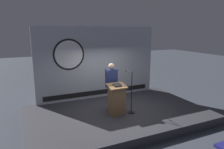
% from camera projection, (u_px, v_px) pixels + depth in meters
% --- Properties ---
extents(ground_plane, '(40.00, 40.00, 0.00)m').
position_uv_depth(ground_plane, '(117.00, 119.00, 7.68)').
color(ground_plane, '#383D47').
extents(stage_platform, '(6.40, 4.00, 0.30)m').
position_uv_depth(stage_platform, '(117.00, 115.00, 7.65)').
color(stage_platform, '#333338').
rests_on(stage_platform, ground).
extents(banner_display, '(5.33, 0.12, 3.06)m').
position_uv_depth(banner_display, '(98.00, 63.00, 8.91)').
color(banner_display, '#B2B7C1').
rests_on(banner_display, stage_platform).
extents(podium, '(0.64, 0.50, 1.10)m').
position_uv_depth(podium, '(117.00, 99.00, 7.24)').
color(podium, olive).
rests_on(podium, stage_platform).
extents(speaker_person, '(0.40, 0.26, 1.75)m').
position_uv_depth(speaker_person, '(111.00, 86.00, 7.60)').
color(speaker_person, black).
rests_on(speaker_person, stage_platform).
extents(microphone_stand, '(0.24, 0.60, 1.53)m').
position_uv_depth(microphone_stand, '(131.00, 98.00, 7.37)').
color(microphone_stand, black).
rests_on(microphone_stand, stage_platform).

